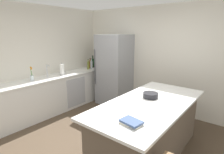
{
  "coord_description": "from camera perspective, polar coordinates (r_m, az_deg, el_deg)",
  "views": [
    {
      "loc": [
        1.8,
        -2.06,
        1.98
      ],
      "look_at": [
        -0.67,
        1.01,
        1.0
      ],
      "focal_mm": 29.48,
      "sensor_mm": 36.0,
      "label": 1
    }
  ],
  "objects": [
    {
      "name": "soda_bottle",
      "position": [
        5.45,
        -6.39,
        3.83
      ],
      "size": [
        0.07,
        0.07,
        0.3
      ],
      "color": "silver",
      "rests_on": "counter_run_left"
    },
    {
      "name": "counter_run_left",
      "position": [
        4.92,
        -16.79,
        -4.72
      ],
      "size": [
        0.63,
        3.17,
        0.9
      ],
      "color": "silver",
      "rests_on": "ground_plane"
    },
    {
      "name": "wine_bottle",
      "position": [
        5.66,
        -5.94,
        4.46
      ],
      "size": [
        0.07,
        0.07,
        0.36
      ],
      "color": "#19381E",
      "rests_on": "counter_run_left"
    },
    {
      "name": "vinegar_bottle",
      "position": [
        5.76,
        -5.48,
        4.22
      ],
      "size": [
        0.06,
        0.06,
        0.28
      ],
      "color": "#994C23",
      "rests_on": "counter_run_left"
    },
    {
      "name": "kitchen_island",
      "position": [
        3.15,
        11.21,
        -15.18
      ],
      "size": [
        1.06,
        2.25,
        0.9
      ],
      "color": "brown",
      "rests_on": "ground_plane"
    },
    {
      "name": "whiskey_bottle",
      "position": [
        5.61,
        -6.76,
        4.08
      ],
      "size": [
        0.07,
        0.07,
        0.29
      ],
      "color": "brown",
      "rests_on": "counter_run_left"
    },
    {
      "name": "wall_rear",
      "position": [
        4.72,
        16.03,
        5.16
      ],
      "size": [
        6.0,
        0.1,
        2.6
      ],
      "primitive_type": "cube",
      "color": "silver",
      "rests_on": "ground_plane"
    },
    {
      "name": "refrigerator",
      "position": [
        5.04,
        0.7,
        2.21
      ],
      "size": [
        0.8,
        0.77,
        1.9
      ],
      "color": "#93969B",
      "rests_on": "ground_plane"
    },
    {
      "name": "flower_vase",
      "position": [
        4.47,
        -23.61,
        0.16
      ],
      "size": [
        0.08,
        0.08,
        0.32
      ],
      "color": "silver",
      "rests_on": "counter_run_left"
    },
    {
      "name": "wall_left",
      "position": [
        4.77,
        -25.18,
        4.47
      ],
      "size": [
        0.1,
        6.0,
        2.6
      ],
      "primitive_type": "cube",
      "color": "silver",
      "rests_on": "ground_plane"
    },
    {
      "name": "ground_plane",
      "position": [
        3.37,
        -2.03,
        -21.94
      ],
      "size": [
        7.2,
        7.2,
        0.0
      ],
      "primitive_type": "plane",
      "color": "#4C3D2D"
    },
    {
      "name": "paper_towel_roll",
      "position": [
        4.83,
        -15.23,
        2.23
      ],
      "size": [
        0.14,
        0.14,
        0.31
      ],
      "color": "gray",
      "rests_on": "counter_run_left"
    },
    {
      "name": "mixing_bowl",
      "position": [
        3.14,
        11.86,
        -5.56
      ],
      "size": [
        0.25,
        0.25,
        0.08
      ],
      "color": "black",
      "rests_on": "kitchen_island"
    },
    {
      "name": "sink_faucet",
      "position": [
        4.71,
        -19.43,
        1.92
      ],
      "size": [
        0.15,
        0.05,
        0.3
      ],
      "color": "silver",
      "rests_on": "counter_run_left"
    },
    {
      "name": "cookbook_stack",
      "position": [
        2.26,
        6.0,
        -13.79
      ],
      "size": [
        0.28,
        0.21,
        0.05
      ],
      "color": "silver",
      "rests_on": "kitchen_island"
    },
    {
      "name": "olive_oil_bottle",
      "position": [
        5.39,
        -7.37,
        3.65
      ],
      "size": [
        0.06,
        0.06,
        0.3
      ],
      "color": "olive",
      "rests_on": "counter_run_left"
    }
  ]
}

